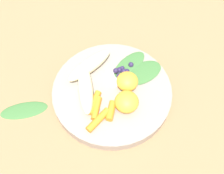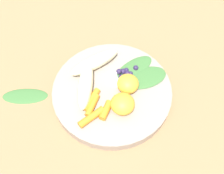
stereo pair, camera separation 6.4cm
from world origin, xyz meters
name	(u,v)px [view 1 (the left image)]	position (x,y,z in m)	size (l,w,h in m)	color
ground_plane	(112,95)	(0.00, 0.00, 0.00)	(2.40, 2.40, 0.00)	#99704C
bowl	(112,92)	(0.00, 0.00, 0.01)	(0.29, 0.29, 0.03)	gray
banana_peeled_left	(86,89)	(0.01, 0.06, 0.04)	(0.13, 0.03, 0.03)	beige
banana_peeled_right	(90,65)	(0.07, 0.04, 0.04)	(0.13, 0.03, 0.03)	beige
orange_segment_near	(128,83)	(0.00, -0.04, 0.05)	(0.05, 0.05, 0.04)	#F4A833
orange_segment_far	(127,102)	(-0.05, -0.02, 0.05)	(0.05, 0.05, 0.04)	#F4A833
carrot_front	(94,103)	(-0.03, 0.05, 0.03)	(0.02, 0.02, 0.06)	orange
carrot_mid_left	(96,108)	(-0.04, 0.05, 0.03)	(0.01, 0.01, 0.06)	orange
carrot_mid_right	(98,120)	(-0.07, 0.05, 0.03)	(0.02, 0.02, 0.06)	orange
carrot_rear	(111,111)	(-0.06, 0.02, 0.03)	(0.02, 0.02, 0.05)	orange
blueberry_pile	(122,72)	(0.04, -0.04, 0.03)	(0.05, 0.06, 0.02)	#2D234C
coconut_shred_patch	(114,79)	(0.03, -0.01, 0.03)	(0.04, 0.04, 0.00)	white
kale_leaf_left	(143,73)	(0.03, -0.09, 0.03)	(0.11, 0.06, 0.01)	#3D7038
kale_leaf_right	(129,65)	(0.06, -0.06, 0.03)	(0.11, 0.05, 0.01)	#3D7038
kale_leaf_stray	(24,110)	(0.01, 0.21, 0.00)	(0.11, 0.04, 0.01)	#3D7038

